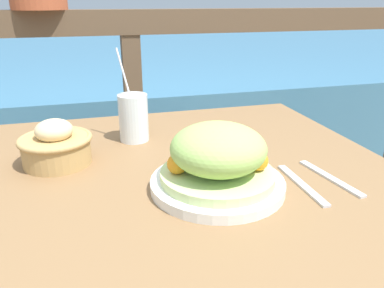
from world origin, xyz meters
The scene contains 8 objects.
patio_table centered at (0.00, 0.00, 0.63)m, with size 0.99×0.97×0.73m.
railing_fence centered at (0.00, 0.79, 0.78)m, with size 2.80×0.08×1.04m.
sea_backdrop centered at (0.00, 3.29, 0.28)m, with size 12.00×4.00×0.57m.
salad_plate centered at (0.06, -0.07, 0.78)m, with size 0.27×0.27×0.13m.
drink_glass centered at (-0.06, 0.25, 0.79)m, with size 0.08×0.08×0.24m.
bread_basket centered at (-0.25, 0.14, 0.77)m, with size 0.16×0.16×0.10m.
fork centered at (0.23, -0.10, 0.73)m, with size 0.02×0.18×0.00m.
knife centered at (0.30, -0.09, 0.73)m, with size 0.04×0.18×0.00m.
Camera 1 is at (-0.16, -0.70, 1.08)m, focal length 35.00 mm.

